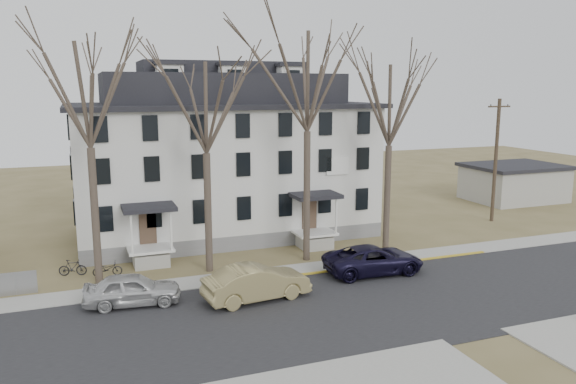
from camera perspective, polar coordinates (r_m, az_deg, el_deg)
name	(u,v)px	position (r m, az deg, el deg)	size (l,w,h in m)	color
ground	(370,325)	(25.77, 8.34, -13.18)	(120.00, 120.00, 0.00)	olive
main_road	(350,308)	(27.39, 6.28, -11.65)	(120.00, 10.00, 0.04)	#27272A
far_sidewalk	(302,270)	(32.50, 1.46, -7.95)	(120.00, 2.00, 0.08)	#A09F97
yellow_curb	(386,265)	(33.87, 9.97, -7.34)	(14.00, 0.25, 0.06)	gold
boarding_house	(224,158)	(39.99, -6.55, 3.40)	(20.80, 12.36, 12.05)	slate
distant_building	(514,182)	(55.98, 21.96, 0.92)	(8.50, 6.50, 3.35)	#A09F97
tree_far_left	(87,87)	(30.35, -19.77, 9.99)	(8.40, 8.40, 13.72)	#473B31
tree_mid_left	(205,101)	(31.07, -8.42, 9.13)	(7.80, 7.80, 12.74)	#473B31
tree_center	(308,74)	(32.87, 2.00, 11.89)	(9.00, 9.00, 14.70)	#473B31
tree_mid_right	(390,99)	(35.35, 10.35, 9.23)	(7.80, 7.80, 12.74)	#473B31
utility_pole_far	(496,159)	(46.15, 20.35, 3.17)	(2.00, 0.28, 9.50)	#3D3023
car_silver	(132,290)	(28.28, -15.52, -9.57)	(1.83, 4.55, 1.55)	silver
car_tan	(257,283)	(27.92, -3.21, -9.24)	(1.84, 5.28, 1.74)	#978856
car_navy	(374,260)	(32.07, 8.70, -6.86)	(2.60, 5.65, 1.57)	black
bicycle_left	(107,270)	(32.88, -17.87, -7.51)	(0.55, 1.57, 0.83)	black
bicycle_right	(73,268)	(33.57, -21.03, -7.25)	(0.43, 1.52, 0.91)	black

